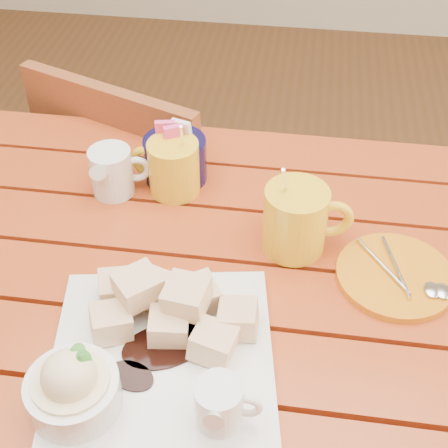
% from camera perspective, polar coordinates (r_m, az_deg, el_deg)
% --- Properties ---
extents(table, '(1.20, 0.79, 0.75)m').
position_cam_1_polar(table, '(0.95, -3.98, -9.94)').
color(table, '#9D2E14').
rests_on(table, ground).
extents(dessert_plate, '(0.31, 0.31, 0.11)m').
position_cam_1_polar(dessert_plate, '(0.76, -7.40, -11.76)').
color(dessert_plate, white).
rests_on(dessert_plate, table).
extents(coffee_mug_left, '(0.12, 0.08, 0.14)m').
position_cam_1_polar(coffee_mug_left, '(1.00, -4.75, 5.28)').
color(coffee_mug_left, yellow).
rests_on(coffee_mug_left, table).
extents(coffee_mug_right, '(0.13, 0.09, 0.15)m').
position_cam_1_polar(coffee_mug_right, '(0.89, 6.71, 0.46)').
color(coffee_mug_right, yellow).
rests_on(coffee_mug_right, table).
extents(cream_pitcher, '(0.10, 0.08, 0.08)m').
position_cam_1_polar(cream_pitcher, '(1.01, -10.14, 4.78)').
color(cream_pitcher, white).
rests_on(cream_pitcher, table).
extents(sugar_caddy, '(0.10, 0.10, 0.11)m').
position_cam_1_polar(sugar_caddy, '(1.03, -4.48, 6.00)').
color(sugar_caddy, black).
rests_on(sugar_caddy, table).
extents(orange_saucer, '(0.16, 0.16, 0.02)m').
position_cam_1_polar(orange_saucer, '(0.90, 15.47, -4.60)').
color(orange_saucer, orange).
rests_on(orange_saucer, table).
extents(chair_far, '(0.50, 0.50, 0.82)m').
position_cam_1_polar(chair_far, '(1.44, -6.63, 1.48)').
color(chair_far, brown).
rests_on(chair_far, ground).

